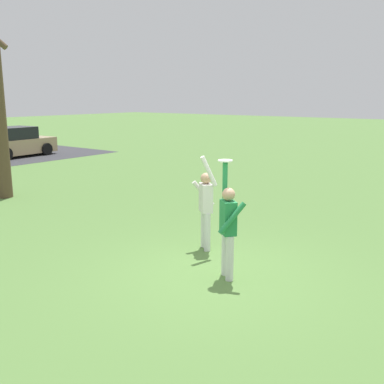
{
  "coord_description": "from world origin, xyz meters",
  "views": [
    {
      "loc": [
        -6.32,
        -4.23,
        3.2
      ],
      "look_at": [
        0.56,
        0.93,
        1.33
      ],
      "focal_mm": 41.46,
      "sensor_mm": 36.0,
      "label": 1
    }
  ],
  "objects": [
    {
      "name": "parked_car_tan",
      "position": [
        7.03,
        17.7,
        0.73
      ],
      "size": [
        4.22,
        2.28,
        1.59
      ],
      "rotation": [
        0.0,
        0.0,
        0.07
      ],
      "color": "tan",
      "rests_on": "ground_plane"
    },
    {
      "name": "frisbee_disc",
      "position": [
        0.19,
        -0.07,
        2.09
      ],
      "size": [
        0.26,
        0.26,
        0.02
      ],
      "primitive_type": "cylinder",
      "color": "white",
      "rests_on": "person_catcher"
    },
    {
      "name": "person_catcher",
      "position": [
        0.05,
        -0.24,
        0.98
      ],
      "size": [
        0.55,
        0.57,
        2.08
      ],
      "rotation": [
        0.0,
        0.0,
        0.86
      ],
      "color": "silver",
      "rests_on": "ground_plane"
    },
    {
      "name": "person_defender",
      "position": [
        1.07,
        0.95,
        0.98
      ],
      "size": [
        0.64,
        0.66,
        2.05
      ],
      "rotation": [
        0.0,
        0.0,
        4.01
      ],
      "color": "silver",
      "rests_on": "ground_plane"
    },
    {
      "name": "ground_plane",
      "position": [
        0.0,
        0.0,
        0.0
      ],
      "size": [
        120.0,
        120.0,
        0.0
      ],
      "primitive_type": "plane",
      "color": "#567F3D"
    }
  ]
}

